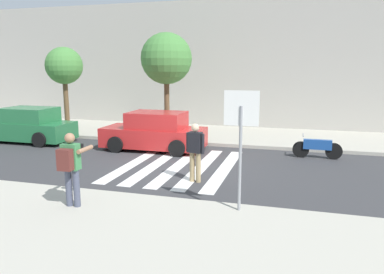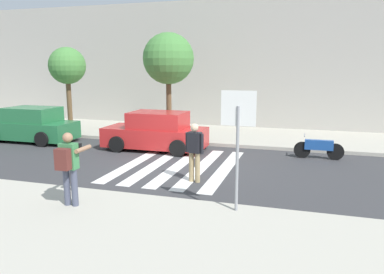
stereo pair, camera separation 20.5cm
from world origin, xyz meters
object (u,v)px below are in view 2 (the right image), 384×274
Objects in this scene: photographer_with_backpack at (69,163)px; street_tree_west at (67,67)px; parked_car_red at (156,132)px; motorcycle at (319,148)px; parked_car_green at (31,125)px; stop_sign at (238,124)px; street_tree_center at (168,59)px; pedestrian_crossing at (194,149)px.

street_tree_west is at bearing 124.59° from photographer_with_backpack.
parked_car_red is 6.29m from motorcycle.
parked_car_green reaches higher than motorcycle.
stop_sign is 7.44m from parked_car_red.
motorcycle is 0.37× the size of street_tree_center.
street_tree_west reaches higher than parked_car_red.
photographer_with_backpack is at bearing -45.18° from parked_car_green.
parked_car_green is at bearing -178.61° from motorcycle.
street_tree_center is (-3.00, 5.97, 2.69)m from pedestrian_crossing.
street_tree_west reaches higher than stop_sign.
parked_car_green is 6.06m from parked_car_red.
street_tree_center is (-6.55, 1.98, 3.25)m from motorcycle.
street_tree_center reaches higher than street_tree_west.
street_tree_west is at bearing 140.64° from stop_sign.
stop_sign is at bearing -53.47° from parked_car_red.
motorcycle is 7.58m from street_tree_center.
stop_sign reaches higher than pedestrian_crossing.
motorcycle is at bearing 2.74° from parked_car_red.
street_tree_center is (-4.63, 8.16, 1.56)m from stop_sign.
pedestrian_crossing is 10.49m from street_tree_west.
street_tree_center is (5.78, 2.28, 2.94)m from parked_car_green.
stop_sign is at bearing -60.40° from street_tree_center.
pedestrian_crossing reaches higher than parked_car_red.
parked_car_green is at bearing 134.82° from photographer_with_backpack.
street_tree_center is (-0.90, 9.00, 2.49)m from photographer_with_backpack.
street_tree_center reaches higher than pedestrian_crossing.
parked_car_red is (-0.62, 6.72, -0.44)m from photographer_with_backpack.
street_tree_west is at bearing 170.55° from motorcycle.
stop_sign reaches higher than photographer_with_backpack.
street_tree_center reaches higher than parked_car_red.
pedestrian_crossing is at bearing -63.31° from street_tree_center.
street_tree_west is (-8.30, 5.96, 2.36)m from pedestrian_crossing.
parked_car_green is 3.49m from street_tree_west.
street_tree_west is 5.31m from street_tree_center.
parked_car_green is (-8.78, 3.69, -0.25)m from pedestrian_crossing.
motorcycle is (5.65, 7.02, -0.75)m from photographer_with_backpack.
pedestrian_crossing is 4.59m from parked_car_red.
stop_sign is at bearing -53.27° from pedestrian_crossing.
street_tree_west is at bearing 157.84° from parked_car_red.
photographer_with_backpack is 0.42× the size of street_tree_west.
photographer_with_backpack is 3.69m from pedestrian_crossing.
photographer_with_backpack is 0.37× the size of street_tree_center.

